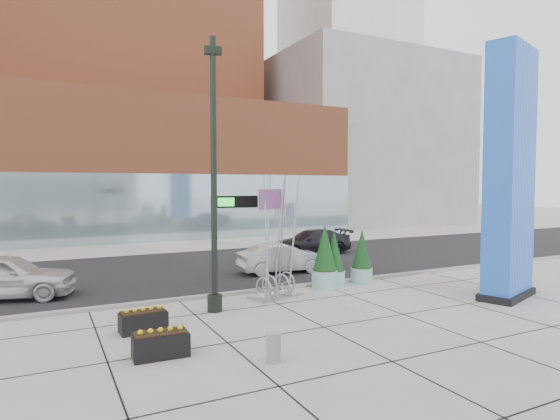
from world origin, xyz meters
name	(u,v)px	position (x,y,z in m)	size (l,w,h in m)	color
ground	(278,323)	(0.00, 0.00, 0.00)	(160.00, 160.00, 0.00)	#9E9991
street_asphalt	(187,269)	(0.00, 10.00, 0.01)	(80.00, 12.00, 0.02)	black
curb_edge	(231,294)	(0.00, 4.00, 0.06)	(80.00, 0.30, 0.12)	gray
tower_podium	(141,169)	(1.00, 27.00, 5.50)	(34.00, 10.00, 11.00)	#AB5231
tower_glass_front	(154,208)	(1.00, 22.20, 2.50)	(34.00, 0.60, 5.00)	#8CA5B2
building_grey_parking	(355,143)	(26.00, 32.00, 9.00)	(20.00, 18.00, 18.00)	slate
building_pale_office	(347,33)	(36.00, 48.00, 27.50)	(16.00, 16.00, 55.00)	#B2B7BC
blue_pylon	(510,178)	(9.00, -0.97, 4.43)	(3.00, 2.05, 9.18)	#0D37C4
lamp_post	(214,201)	(-1.29, 2.11, 3.65)	(0.60, 0.49, 8.91)	black
public_art_sculpture	(276,265)	(1.42, 3.00, 1.20)	(2.21, 1.55, 4.56)	#A5A7A9
concrete_bollard	(274,347)	(-1.50, -2.73, 0.34)	(0.35, 0.35, 0.69)	gray
overhead_street_sign	(230,210)	(-0.08, 3.80, 3.23)	(1.78, 0.29, 3.77)	black
round_planter_east	(362,257)	(5.80, 3.60, 1.09)	(0.92, 0.92, 2.30)	#83ADB0
round_planter_mid	(334,260)	(4.38, 3.60, 1.09)	(0.92, 0.92, 2.30)	#83ADB0
round_planter_west	(325,258)	(3.80, 3.39, 1.24)	(1.05, 1.05, 2.61)	#83ADB0
box_planter_north	(143,320)	(-3.80, 1.00, 0.33)	(1.32, 0.71, 0.71)	black
box_planter_south	(161,343)	(-3.80, -1.20, 0.33)	(1.35, 0.72, 0.73)	black
car_white_west	(3,277)	(-7.62, 7.12, 0.84)	(1.98, 4.91, 1.67)	silver
car_silver_mid	(282,258)	(3.80, 7.11, 0.69)	(1.46, 4.20, 1.38)	#B2B5BA
car_dark_east	(311,242)	(8.12, 11.73, 0.73)	(2.04, 5.01, 1.45)	black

